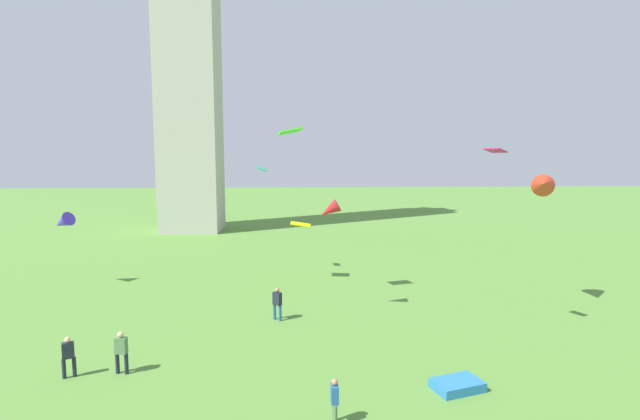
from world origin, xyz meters
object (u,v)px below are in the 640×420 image
Objects in this scene: kite_flying_5 at (261,169)px; person_0 at (277,302)px; person_2 at (121,350)px; kite_flying_4 at (290,131)px; person_1 at (68,355)px; kite_flying_6 at (301,224)px; kite_bundle_0 at (457,385)px; kite_flying_2 at (63,222)px; kite_flying_3 at (330,210)px; kite_flying_0 at (543,185)px; monument_obelisk at (187,13)px; person_3 at (335,399)px; kite_flying_1 at (495,150)px.

person_0 is at bearing 12.05° from kite_flying_5.
kite_flying_4 is (6.95, 9.33, 9.35)m from person_2.
person_1 is 17.65m from kite_flying_6.
person_0 reaches higher than kite_bundle_0.
kite_flying_2 is at bearing -47.69° from person_2.
kite_flying_5 is at bearing -148.24° from kite_flying_3.
kite_flying_0 is (23.21, 7.28, 6.35)m from person_1.
kite_flying_0 is 15.75m from kite_flying_6.
kite_flying_6 is (1.37, 8.07, 3.08)m from person_0.
kite_flying_2 is 1.03× the size of kite_bundle_0.
kite_flying_2 reaches higher than person_0.
kite_flying_3 is at bearing -61.67° from kite_flying_4.
monument_obelisk reaches higher than person_3.
kite_flying_0 is 2.10× the size of kite_flying_5.
monument_obelisk reaches higher than kite_flying_5.
kite_flying_2 is 1.27× the size of kite_flying_6.
monument_obelisk reaches higher than kite_flying_4.
kite_flying_4 reaches higher than person_3.
person_2 reaches higher than kite_bundle_0.
kite_bundle_0 is (8.68, -18.13, -7.74)m from kite_flying_5.
kite_flying_6 is at bearing 109.78° from kite_bundle_0.
person_1 is at bearing 17.43° from person_2.
kite_flying_5 is 21.54m from kite_bundle_0.
kite_flying_0 reaches higher than kite_flying_3.
kite_flying_3 is at bearing 10.18° from person_1.
person_2 is 1.63× the size of kite_flying_5.
kite_flying_6 is (-8.96, 11.53, -5.11)m from kite_flying_1.
kite_flying_3 is (13.99, -30.98, -18.78)m from monument_obelisk.
person_2 is at bearing -135.40° from kite_flying_0.
kite_flying_3 is 5.47m from kite_flying_4.
kite_flying_0 is at bearing 106.46° from kite_flying_1.
kite_flying_1 is at bearing 132.85° from kite_flying_6.
kite_flying_6 is (2.82, -1.84, -3.83)m from kite_flying_5.
person_3 is at bearing 97.89° from kite_flying_6.
monument_obelisk reaches higher than kite_bundle_0.
kite_flying_0 reaches higher than person_0.
kite_flying_3 reaches higher than kite_flying_6.
kite_flying_4 is at bearing 21.86° from kite_flying_5.
kite_bundle_0 is (13.43, -2.07, -0.83)m from person_2.
person_3 is at bearing -96.93° from kite_flying_4.
kite_flying_3 is at bearing -153.26° from kite_flying_0.
kite_flying_3 reaches higher than kite_bundle_0.
person_2 is 14.93m from kite_flying_4.
person_2 is at bearing 59.03° from kite_flying_2.
person_2 is 18.12m from kite_flying_5.
monument_obelisk is at bearing -175.04° from kite_flying_1.
kite_flying_2 is 18.83m from kite_flying_3.
kite_flying_5 reaches higher than kite_flying_3.
kite_flying_5 is at bearing -96.16° from person_2.
monument_obelisk is 50.20m from person_3.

